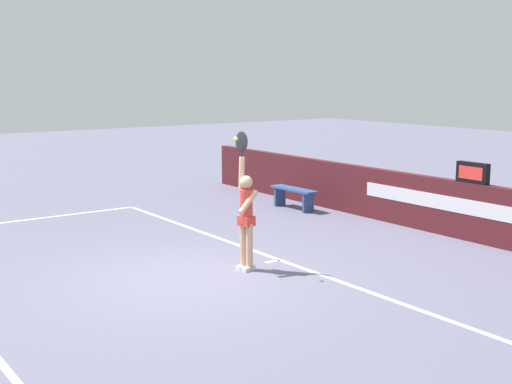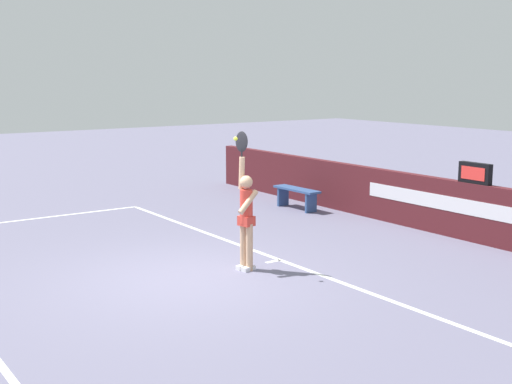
{
  "view_description": "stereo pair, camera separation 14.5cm",
  "coord_description": "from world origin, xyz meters",
  "px_view_note": "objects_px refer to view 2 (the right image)",
  "views": [
    {
      "loc": [
        8.98,
        -5.09,
        3.16
      ],
      "look_at": [
        0.27,
        1.16,
        1.32
      ],
      "focal_mm": 47.13,
      "sensor_mm": 36.0,
      "label": 1
    },
    {
      "loc": [
        9.07,
        -4.97,
        3.16
      ],
      "look_at": [
        0.27,
        1.16,
        1.32
      ],
      "focal_mm": 47.13,
      "sensor_mm": 36.0,
      "label": 2
    }
  ],
  "objects_px": {
    "tennis_ball": "(236,139)",
    "courtside_bench_near": "(297,193)",
    "tennis_player": "(246,214)",
    "speed_display": "(475,173)"
  },
  "relations": [
    {
      "from": "tennis_ball",
      "to": "courtside_bench_near",
      "type": "bearing_deg",
      "value": 131.64
    },
    {
      "from": "tennis_player",
      "to": "courtside_bench_near",
      "type": "relative_size",
      "value": 1.66
    },
    {
      "from": "tennis_player",
      "to": "tennis_ball",
      "type": "relative_size",
      "value": 35.57
    },
    {
      "from": "courtside_bench_near",
      "to": "speed_display",
      "type": "bearing_deg",
      "value": 10.15
    },
    {
      "from": "speed_display",
      "to": "tennis_player",
      "type": "height_order",
      "value": "tennis_player"
    },
    {
      "from": "speed_display",
      "to": "tennis_ball",
      "type": "relative_size",
      "value": 10.57
    },
    {
      "from": "tennis_ball",
      "to": "courtside_bench_near",
      "type": "height_order",
      "value": "tennis_ball"
    },
    {
      "from": "tennis_ball",
      "to": "courtside_bench_near",
      "type": "xyz_separation_m",
      "value": [
        -3.72,
        4.18,
        -1.82
      ]
    },
    {
      "from": "speed_display",
      "to": "courtside_bench_near",
      "type": "height_order",
      "value": "speed_display"
    },
    {
      "from": "speed_display",
      "to": "tennis_ball",
      "type": "height_order",
      "value": "tennis_ball"
    }
  ]
}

